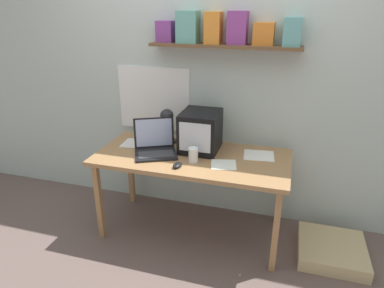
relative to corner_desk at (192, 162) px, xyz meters
The scene contains 12 objects.
ground_plane 0.67m from the corner_desk, ahead, with size 12.00×12.00×0.00m, color #6B5651.
back_wall 0.78m from the corner_desk, 89.63° to the left, with size 5.60×0.24×2.60m.
corner_desk is the anchor object (origin of this frame).
crt_monitor 0.27m from the corner_desk, 77.40° to the left, with size 0.31×0.36×0.33m.
laptop 0.34m from the corner_desk, behind, with size 0.42×0.40×0.27m.
desk_lamp 0.43m from the corner_desk, 148.06° to the left, with size 0.13×0.19×0.32m.
juice_glass 0.17m from the corner_desk, 69.16° to the right, with size 0.07×0.07×0.12m.
computer_mouse 0.25m from the corner_desk, 101.08° to the right, with size 0.07×0.11×0.03m.
loose_paper_near_monitor 0.57m from the corner_desk, 169.84° to the left, with size 0.22×0.22×0.00m.
printed_handout 0.30m from the corner_desk, 19.27° to the right, with size 0.22×0.22×0.00m.
open_notebook 0.54m from the corner_desk, 16.04° to the left, with size 0.26×0.23×0.00m.
floor_cushion 1.31m from the corner_desk, ahead, with size 0.51×0.51×0.11m.
Camera 1 is at (0.71, -2.41, 1.87)m, focal length 32.00 mm.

